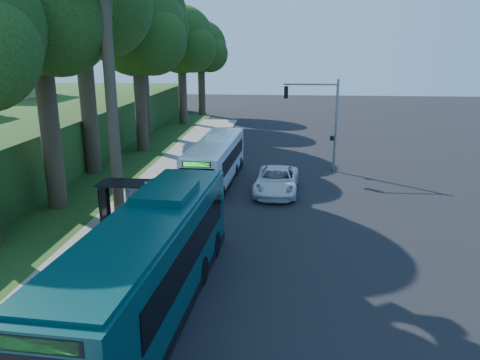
# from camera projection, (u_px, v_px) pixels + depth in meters

# --- Properties ---
(ground) EXTENTS (140.00, 140.00, 0.00)m
(ground) POSITION_uv_depth(u_px,v_px,m) (267.00, 213.00, 26.99)
(ground) COLOR black
(ground) RESTS_ON ground
(sidewalk) EXTENTS (4.50, 70.00, 0.12)m
(sidewalk) POSITION_uv_depth(u_px,v_px,m) (143.00, 209.00, 27.60)
(sidewalk) COLOR gray
(sidewalk) RESTS_ON ground
(red_curb) EXTENTS (0.25, 30.00, 0.13)m
(red_curb) POSITION_uv_depth(u_px,v_px,m) (165.00, 236.00, 23.57)
(red_curb) COLOR maroon
(red_curb) RESTS_ON ground
(grass_verge) EXTENTS (8.00, 70.00, 0.06)m
(grass_verge) POSITION_uv_depth(u_px,v_px,m) (85.00, 183.00, 32.88)
(grass_verge) COLOR #234719
(grass_verge) RESTS_ON ground
(bus_shelter) EXTENTS (3.20, 1.51, 2.55)m
(bus_shelter) POSITION_uv_depth(u_px,v_px,m) (127.00, 195.00, 24.38)
(bus_shelter) COLOR black
(bus_shelter) RESTS_ON ground
(stop_sign_pole) EXTENTS (0.35, 0.06, 3.17)m
(stop_sign_pole) POSITION_uv_depth(u_px,v_px,m) (150.00, 204.00, 22.09)
(stop_sign_pole) COLOR gray
(stop_sign_pole) RESTS_ON ground
(traffic_signal_pole) EXTENTS (4.10, 0.30, 7.00)m
(traffic_signal_pole) POSITION_uv_depth(u_px,v_px,m) (323.00, 114.00, 35.04)
(traffic_signal_pole) COLOR gray
(traffic_signal_pole) RESTS_ON ground
(tree_0) EXTENTS (8.40, 8.00, 15.70)m
(tree_0) POSITION_uv_depth(u_px,v_px,m) (38.00, 9.00, 24.97)
(tree_0) COLOR #382B1E
(tree_0) RESTS_ON ground
(tree_2) EXTENTS (8.82, 8.40, 15.12)m
(tree_2) POSITION_uv_depth(u_px,v_px,m) (138.00, 32.00, 40.45)
(tree_2) COLOR #382B1E
(tree_2) RESTS_ON ground
(tree_3) EXTENTS (10.08, 9.60, 17.28)m
(tree_3) POSITION_uv_depth(u_px,v_px,m) (141.00, 19.00, 47.87)
(tree_3) COLOR #382B1E
(tree_3) RESTS_ON ground
(tree_4) EXTENTS (8.40, 8.00, 14.14)m
(tree_4) POSITION_uv_depth(u_px,v_px,m) (182.00, 43.00, 55.95)
(tree_4) COLOR #382B1E
(tree_4) RESTS_ON ground
(tree_5) EXTENTS (7.35, 7.00, 12.86)m
(tree_5) POSITION_uv_depth(u_px,v_px,m) (201.00, 49.00, 63.74)
(tree_5) COLOR #382B1E
(tree_5) RESTS_ON ground
(white_bus) EXTENTS (3.00, 11.35, 3.35)m
(white_bus) POSITION_uv_depth(u_px,v_px,m) (216.00, 160.00, 32.59)
(white_bus) COLOR white
(white_bus) RESTS_ON ground
(teal_bus) EXTENTS (3.70, 13.60, 4.01)m
(teal_bus) POSITION_uv_depth(u_px,v_px,m) (150.00, 261.00, 16.52)
(teal_bus) COLOR #0A393A
(teal_bus) RESTS_ON ground
(pickup) EXTENTS (3.05, 6.02, 1.63)m
(pickup) POSITION_uv_depth(u_px,v_px,m) (277.00, 181.00, 30.62)
(pickup) COLOR white
(pickup) RESTS_ON ground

